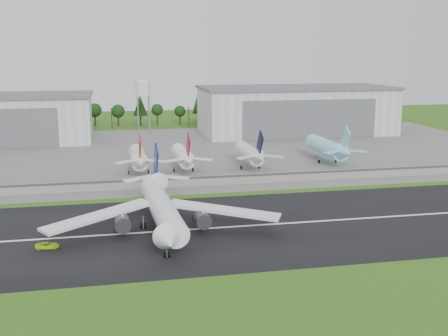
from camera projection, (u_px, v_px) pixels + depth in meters
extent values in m
plane|color=#235614|center=(220.00, 241.00, 131.22)|extent=(600.00, 600.00, 0.00)
cube|color=black|center=(212.00, 228.00, 140.79)|extent=(320.00, 60.00, 0.10)
cube|color=white|center=(212.00, 228.00, 140.78)|extent=(220.00, 1.00, 0.02)
cube|color=slate|center=(166.00, 152.00, 246.17)|extent=(320.00, 150.00, 0.10)
cube|color=gray|center=(187.00, 182.00, 183.55)|extent=(240.00, 0.50, 3.50)
cube|color=#38383A|center=(187.00, 178.00, 183.01)|extent=(240.00, 0.12, 0.70)
cube|color=silver|center=(296.00, 111.00, 301.92)|extent=(100.00, 45.00, 24.00)
cube|color=#595B60|center=(296.00, 87.00, 299.34)|extent=(102.00, 47.00, 1.20)
cube|color=#595B60|center=(310.00, 119.00, 280.61)|extent=(70.00, 0.30, 19.68)
cylinder|color=#99999E|center=(138.00, 115.00, 301.92)|extent=(0.50, 0.50, 20.00)
cylinder|color=#99999E|center=(149.00, 113.00, 308.88)|extent=(0.50, 0.50, 20.00)
cylinder|color=silver|center=(143.00, 89.00, 302.64)|extent=(8.00, 8.00, 7.00)
cone|color=silver|center=(143.00, 80.00, 301.68)|extent=(8.40, 8.40, 2.40)
cylinder|color=white|center=(162.00, 208.00, 137.01)|extent=(7.62, 44.20, 5.80)
cone|color=white|center=(169.00, 241.00, 112.87)|extent=(6.04, 6.24, 5.80)
cone|color=white|center=(156.00, 179.00, 162.35)|extent=(5.88, 9.22, 5.51)
cube|color=navy|center=(156.00, 161.00, 160.78)|extent=(0.89, 9.55, 11.13)
cube|color=white|center=(223.00, 210.00, 137.66)|extent=(27.61, 17.06, 2.65)
cylinder|color=#333338|center=(202.00, 219.00, 135.65)|extent=(4.02, 5.65, 3.80)
cube|color=white|center=(174.00, 177.00, 162.59)|extent=(9.53, 5.51, 0.98)
cube|color=white|center=(99.00, 216.00, 132.82)|extent=(26.92, 18.89, 2.65)
cylinder|color=#333338|center=(122.00, 223.00, 132.59)|extent=(4.02, 5.65, 3.80)
cube|color=white|center=(139.00, 179.00, 160.98)|extent=(9.55, 6.13, 0.98)
cube|color=#99999E|center=(163.00, 230.00, 134.07)|extent=(11.23, 30.39, 3.20)
cylinder|color=black|center=(143.00, 226.00, 140.28)|extent=(0.46, 1.52, 1.50)
imported|color=#C6E21A|center=(47.00, 245.00, 126.09)|extent=(5.25, 2.44, 1.46)
cylinder|color=white|center=(138.00, 157.00, 203.78)|extent=(5.85, 24.00, 5.85)
cone|color=white|center=(140.00, 162.00, 188.72)|extent=(5.56, 7.00, 5.56)
cube|color=#AC1C0D|center=(140.00, 148.00, 188.22)|extent=(0.45, 8.59, 10.02)
cylinder|color=#99999E|center=(129.00, 170.00, 202.06)|extent=(0.32, 0.32, 3.00)
cylinder|color=#99999E|center=(148.00, 170.00, 203.47)|extent=(0.32, 0.32, 3.00)
cylinder|color=black|center=(129.00, 172.00, 202.20)|extent=(0.40, 1.40, 1.40)
cylinder|color=white|center=(182.00, 156.00, 207.09)|extent=(5.65, 24.00, 5.65)
cone|color=white|center=(189.00, 161.00, 192.03)|extent=(5.37, 7.00, 5.37)
cube|color=maroon|center=(188.00, 147.00, 191.53)|extent=(0.45, 8.59, 10.02)
cylinder|color=#99999E|center=(174.00, 169.00, 205.35)|extent=(0.32, 0.32, 3.00)
cylinder|color=#99999E|center=(193.00, 168.00, 206.76)|extent=(0.32, 0.32, 3.00)
cylinder|color=black|center=(174.00, 170.00, 205.49)|extent=(0.40, 1.40, 1.40)
cylinder|color=white|center=(249.00, 153.00, 212.17)|extent=(5.78, 24.00, 5.78)
cone|color=white|center=(260.00, 158.00, 197.12)|extent=(5.49, 7.00, 5.49)
cube|color=black|center=(260.00, 144.00, 196.62)|extent=(0.45, 8.59, 10.02)
cylinder|color=#99999E|center=(241.00, 166.00, 210.45)|extent=(0.32, 0.32, 3.00)
cylinder|color=#99999E|center=(259.00, 165.00, 211.86)|extent=(0.32, 0.32, 3.00)
cylinder|color=black|center=(241.00, 167.00, 210.59)|extent=(0.40, 1.40, 1.40)
cylinder|color=#92DFFC|center=(326.00, 147.00, 223.54)|extent=(6.36, 30.00, 6.36)
cone|color=#92DFFC|center=(345.00, 153.00, 205.61)|extent=(6.04, 7.00, 6.04)
cube|color=#7BDCFC|center=(345.00, 139.00, 205.11)|extent=(0.45, 8.59, 10.02)
cylinder|color=#99999E|center=(319.00, 160.00, 221.87)|extent=(0.32, 0.32, 3.00)
cylinder|color=#99999E|center=(336.00, 159.00, 223.28)|extent=(0.32, 0.32, 3.00)
cylinder|color=black|center=(319.00, 161.00, 222.02)|extent=(0.40, 1.40, 1.40)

